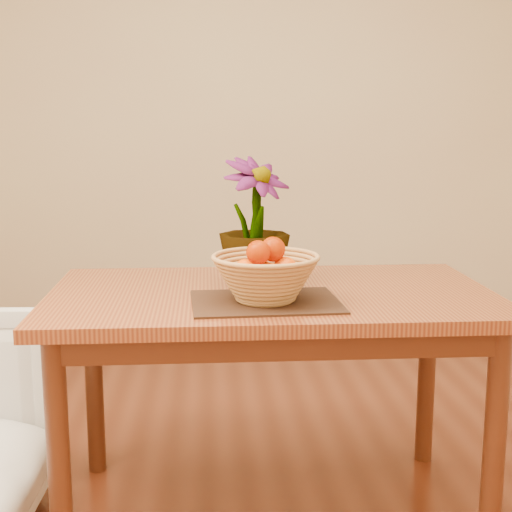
{
  "coord_description": "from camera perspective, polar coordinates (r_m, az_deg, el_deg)",
  "views": [
    {
      "loc": [
        -0.2,
        -1.89,
        1.26
      ],
      "look_at": [
        -0.06,
        0.19,
        0.88
      ],
      "focal_mm": 50.0,
      "sensor_mm": 36.0,
      "label": 1
    }
  ],
  "objects": [
    {
      "name": "wicker_basket",
      "position": [
        2.09,
        0.77,
        -1.88
      ],
      "size": [
        0.32,
        0.32,
        0.13
      ],
      "color": "#B17949",
      "rests_on": "placemat"
    },
    {
      "name": "potted_plant",
      "position": [
        2.31,
        -0.13,
        2.76
      ],
      "size": [
        0.33,
        0.33,
        0.42
      ],
      "primitive_type": "imported",
      "rotation": [
        0.0,
        0.0,
        0.67
      ],
      "color": "#194112",
      "rests_on": "table"
    },
    {
      "name": "wall_back",
      "position": [
        4.15,
        -1.25,
        11.53
      ],
      "size": [
        4.0,
        0.02,
        2.7
      ],
      "primitive_type": "cube",
      "color": "beige",
      "rests_on": "floor"
    },
    {
      "name": "placemat",
      "position": [
        2.1,
        0.76,
        -3.68
      ],
      "size": [
        0.45,
        0.34,
        0.01
      ],
      "primitive_type": "cube",
      "rotation": [
        0.0,
        0.0,
        0.05
      ],
      "color": "#331D12",
      "rests_on": "table"
    },
    {
      "name": "orange_pile",
      "position": [
        2.08,
        0.79,
        -0.43
      ],
      "size": [
        0.19,
        0.19,
        0.13
      ],
      "rotation": [
        0.0,
        0.0,
        -0.35
      ],
      "color": "#F85504",
      "rests_on": "wicker_basket"
    },
    {
      "name": "table",
      "position": [
        2.28,
        1.23,
        -4.93
      ],
      "size": [
        1.4,
        0.8,
        0.75
      ],
      "color": "brown",
      "rests_on": "floor"
    }
  ]
}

